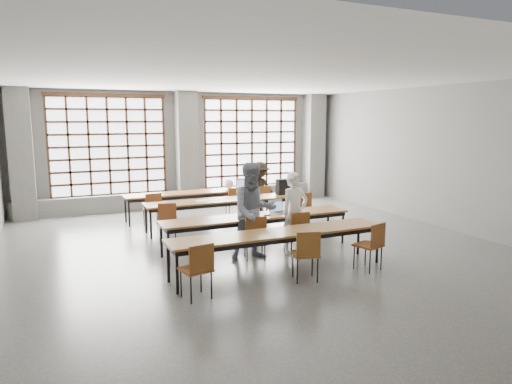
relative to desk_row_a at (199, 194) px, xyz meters
The scene contains 40 objects.
floor 3.58m from the desk_row_a, 87.26° to the right, with size 11.00×11.00×0.00m, color #494946.
ceiling 4.52m from the desk_row_a, 87.26° to the right, with size 11.00×11.00×0.00m, color silver.
wall_back 2.27m from the desk_row_a, 85.16° to the left, with size 10.00×10.00×0.00m, color slate.
wall_front 9.08m from the desk_row_a, 88.93° to the right, with size 10.00×10.00×0.00m, color slate.
wall_right 6.34m from the desk_row_a, 34.23° to the right, with size 11.00×11.00×0.00m, color slate.
column_left 4.78m from the desk_row_a, 158.53° to the left, with size 0.60×0.55×3.50m, color #585856.
column_mid 2.03m from the desk_row_a, 84.37° to the left, with size 0.60×0.55×3.50m, color #585856.
column_right 5.09m from the desk_row_a, 20.05° to the left, with size 0.60×0.55×3.50m, color #585856.
window_left 3.08m from the desk_row_a, 137.54° to the left, with size 3.32×0.12×3.00m.
window_right 3.32m from the desk_row_a, 38.23° to the left, with size 3.32×0.12×3.00m.
sill_ledge 1.84m from the desk_row_a, 84.62° to the left, with size 9.80×0.35×0.50m, color #585856.
desk_row_a is the anchor object (origin of this frame).
desk_row_b 1.46m from the desk_row_a, 80.11° to the right, with size 4.00×0.70×0.73m.
desk_row_c 3.49m from the desk_row_a, 87.47° to the right, with size 4.00×0.70×0.73m.
desk_row_d 4.90m from the desk_row_a, 90.62° to the right, with size 4.00×0.70×0.73m.
chair_back_left 1.54m from the desk_row_a, 155.75° to the right, with size 0.44×0.44×0.88m.
chair_back_mid 1.02m from the desk_row_a, 38.44° to the right, with size 0.46×0.46×0.88m.
chair_back_right 1.73m from the desk_row_a, 21.41° to the right, with size 0.44×0.45×0.88m.
chair_mid_left 2.48m from the desk_row_a, 123.59° to the right, with size 0.51×0.51×0.88m.
chair_mid_centre 2.16m from the desk_row_a, 72.89° to the right, with size 0.49×0.50×0.88m.
chair_mid_right 2.91m from the desk_row_a, 45.18° to the right, with size 0.42×0.43×0.88m.
chair_front_left 4.12m from the desk_row_a, 92.34° to the right, with size 0.52×0.52×0.88m.
chair_front_right 4.19m from the desk_row_a, 79.69° to the right, with size 0.44×0.45×0.88m.
chair_near_left 5.80m from the desk_row_a, 107.47° to the right, with size 0.49×0.49×0.88m.
chair_near_mid 5.53m from the desk_row_a, 88.71° to the right, with size 0.52×0.52×0.88m.
chair_near_right 5.72m from the desk_row_a, 75.11° to the right, with size 0.52×0.52×0.88m.
student_male 4.06m from the desk_row_a, 79.30° to the right, with size 0.60×0.39×1.65m, color white.
student_female 4.00m from the desk_row_a, 92.09° to the right, with size 0.91×0.71×1.87m, color navy.
student_back 1.68m from the desk_row_a, 17.35° to the right, with size 0.98×0.56×1.52m, color black.
laptop_front 3.45m from the desk_row_a, 78.41° to the right, with size 0.41×0.36×0.26m.
laptop_back 1.36m from the desk_row_a, ahead, with size 0.36×0.30×0.26m.
mouse 3.68m from the desk_row_a, 72.54° to the right, with size 0.10×0.06×0.04m, color white.
green_box 3.41m from the desk_row_a, 88.25° to the right, with size 0.25×0.09×0.09m, color #378F2E.
phone 3.61m from the desk_row_a, 84.68° to the right, with size 0.13×0.06×0.01m, color black.
paper_sheet_a 1.43m from the desk_row_a, 104.20° to the right, with size 0.30×0.21×0.00m, color white.
paper_sheet_b 1.49m from the desk_row_a, 91.93° to the right, with size 0.30×0.21×0.00m, color white.
paper_sheet_c 1.48m from the desk_row_a, 76.28° to the right, with size 0.30×0.21×0.00m, color silver.
backpack 2.33m from the desk_row_a, 36.80° to the right, with size 0.32×0.20×0.40m, color black.
plastic_bag 0.93m from the desk_row_a, ahead, with size 0.26×0.21×0.29m, color white.
red_pouch 5.73m from the desk_row_a, 107.83° to the right, with size 0.20×0.08×0.06m, color #B21525.
Camera 1 is at (-3.81, -8.30, 2.69)m, focal length 32.00 mm.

